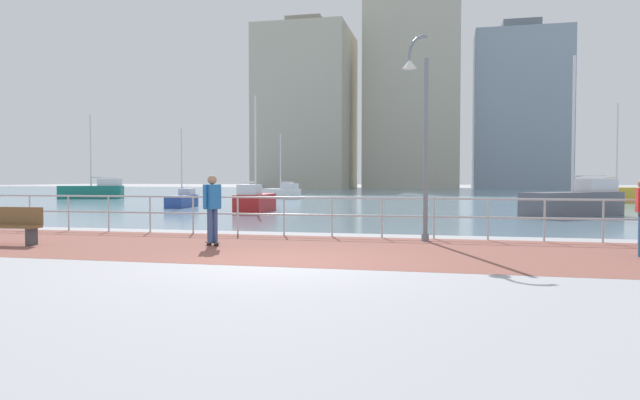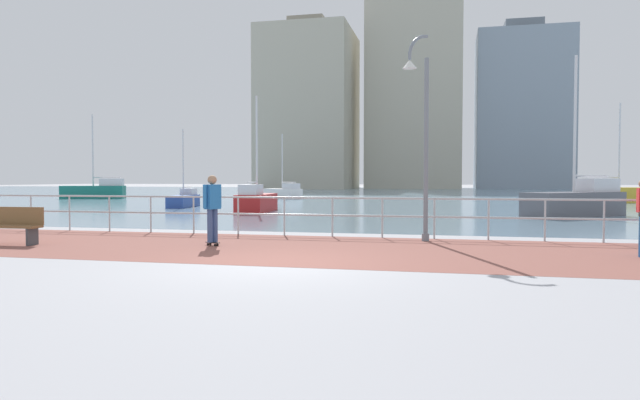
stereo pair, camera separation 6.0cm
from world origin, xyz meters
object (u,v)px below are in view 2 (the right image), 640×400
object	(u,v)px
sailboat_yellow	(184,200)
sailboat_blue	(616,193)
skateboarder	(212,203)
park_bench	(11,225)
sailboat_ivory	(283,192)
lamppost	(421,127)
sailboat_gray	(96,191)
sailboat_teal	(577,201)
sailboat_navy	(256,201)

from	to	relation	value
sailboat_yellow	sailboat_blue	xyz separation A→B (m)	(25.98, 11.92, 0.22)
skateboarder	park_bench	world-z (taller)	skateboarder
sailboat_ivory	sailboat_blue	bearing A→B (deg)	-5.21
sailboat_blue	lamppost	bearing A→B (deg)	-113.94
sailboat_yellow	sailboat_blue	world-z (taller)	sailboat_blue
sailboat_blue	skateboarder	bearing A→B (deg)	-120.12
sailboat_gray	park_bench	bearing A→B (deg)	-58.71
sailboat_gray	sailboat_teal	xyz separation A→B (m)	(33.48, -14.74, -0.00)
sailboat_yellow	sailboat_teal	xyz separation A→B (m)	(20.16, -3.74, 0.23)
skateboarder	sailboat_teal	bearing A→B (deg)	50.43
sailboat_teal	skateboarder	bearing A→B (deg)	-129.57
sailboat_navy	lamppost	bearing A→B (deg)	-53.50
sailboat_navy	sailboat_teal	bearing A→B (deg)	-0.69
sailboat_navy	park_bench	bearing A→B (deg)	-95.52
sailboat_ivory	sailboat_teal	bearing A→B (deg)	-44.15
lamppost	sailboat_teal	distance (m)	12.99
lamppost	sailboat_teal	bearing A→B (deg)	61.40
skateboarder	sailboat_blue	size ratio (longest dim) A/B	0.25
sailboat_blue	sailboat_teal	xyz separation A→B (m)	(-5.81, -15.66, 0.01)
park_bench	sailboat_blue	size ratio (longest dim) A/B	0.24
park_bench	sailboat_gray	world-z (taller)	sailboat_gray
lamppost	sailboat_gray	size ratio (longest dim) A/B	0.77
lamppost	sailboat_yellow	size ratio (longest dim) A/B	1.19
lamppost	sailboat_blue	size ratio (longest dim) A/B	0.79
sailboat_gray	sailboat_blue	world-z (taller)	sailboat_gray
sailboat_blue	sailboat_teal	size ratio (longest dim) A/B	0.98
sailboat_yellow	sailboat_blue	size ratio (longest dim) A/B	0.66
sailboat_teal	sailboat_ivory	bearing A→B (deg)	135.85
skateboarder	sailboat_navy	bearing A→B (deg)	104.89
skateboarder	sailboat_navy	world-z (taller)	sailboat_navy
sailboat_ivory	sailboat_yellow	distance (m)	14.24
sailboat_navy	sailboat_teal	size ratio (longest dim) A/B	0.83
lamppost	park_bench	distance (m)	10.53
sailboat_gray	lamppost	bearing A→B (deg)	-43.50
sailboat_ivory	sailboat_blue	world-z (taller)	sailboat_blue
lamppost	sailboat_teal	xyz separation A→B (m)	(6.12, 11.23, -2.28)
skateboarder	sailboat_blue	xyz separation A→B (m)	(16.79, 28.94, -0.38)
skateboarder	sailboat_navy	xyz separation A→B (m)	(-3.58, 13.46, -0.48)
sailboat_yellow	sailboat_gray	world-z (taller)	sailboat_gray
skateboarder	sailboat_yellow	world-z (taller)	sailboat_yellow
lamppost	sailboat_navy	xyz separation A→B (m)	(-8.44, 11.40, -2.40)
lamppost	sailboat_gray	xyz separation A→B (m)	(-27.35, 25.96, -2.28)
sailboat_teal	sailboat_yellow	bearing A→B (deg)	169.50
skateboarder	sailboat_ivory	size ratio (longest dim) A/B	0.32
lamppost	sailboat_yellow	bearing A→B (deg)	133.18
skateboarder	sailboat_gray	bearing A→B (deg)	128.75
sailboat_yellow	sailboat_teal	size ratio (longest dim) A/B	0.65
lamppost	sailboat_yellow	xyz separation A→B (m)	(-14.04, 14.96, -2.51)
skateboarder	sailboat_teal	world-z (taller)	sailboat_teal
sailboat_navy	sailboat_blue	world-z (taller)	sailboat_blue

